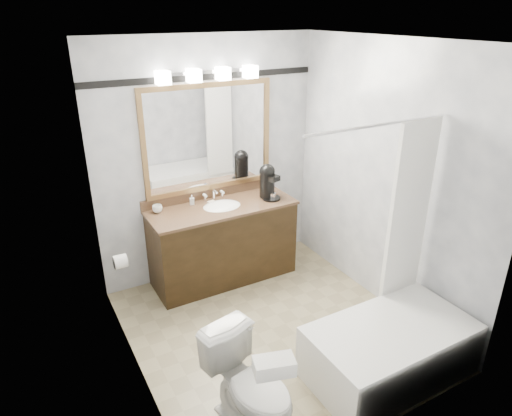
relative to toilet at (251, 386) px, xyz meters
name	(u,v)px	position (x,y,z in m)	size (l,w,h in m)	color
room	(274,204)	(0.67, 0.83, 0.89)	(2.42, 2.62, 2.52)	gray
vanity	(223,241)	(0.67, 1.85, 0.08)	(1.53, 0.58, 0.97)	black
mirror	(209,138)	(0.67, 2.12, 1.14)	(1.40, 0.04, 1.10)	#9C7546
vanity_light_bar	(208,74)	(0.67, 2.06, 1.78)	(1.02, 0.14, 0.12)	silver
accent_stripe	(206,77)	(0.67, 2.13, 1.74)	(2.40, 0.01, 0.06)	black
bathtub	(390,342)	(1.22, -0.06, -0.08)	(1.30, 0.75, 1.96)	white
tp_roll	(120,261)	(-0.47, 1.50, 0.34)	(0.12, 0.12, 0.11)	white
toilet	(251,386)	(0.00, 0.00, 0.00)	(0.40, 0.70, 0.71)	white
tissue_box	(274,366)	(0.00, -0.29, 0.41)	(0.24, 0.13, 0.10)	white
coffee_maker	(268,181)	(1.19, 1.81, 0.68)	(0.20, 0.24, 0.37)	black
cup_left	(157,209)	(0.04, 2.01, 0.53)	(0.10, 0.10, 0.08)	white
soap_bottle_a	(192,200)	(0.42, 2.04, 0.54)	(0.05, 0.05, 0.10)	white
soap_bar	(211,202)	(0.60, 1.97, 0.50)	(0.07, 0.05, 0.02)	beige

